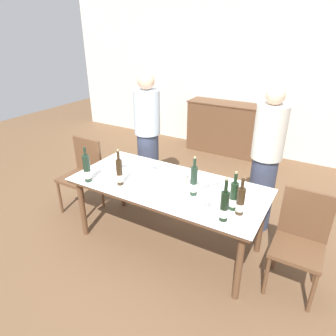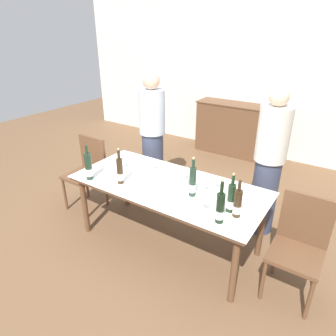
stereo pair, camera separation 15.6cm
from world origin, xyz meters
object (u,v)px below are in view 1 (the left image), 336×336
Objects in this scene: dining_table at (168,190)px; person_host at (148,138)px; wine_bottle_2 at (240,202)px; wine_glass_2 at (207,199)px; wine_bottle_1 at (120,173)px; wine_bottle_3 at (87,169)px; ice_bucket at (178,180)px; chair_left_end at (83,170)px; wine_bottle_4 at (194,182)px; wine_glass_1 at (216,179)px; wine_glass_3 at (152,163)px; wine_glass_4 at (207,181)px; wine_bottle_0 at (234,197)px; wine_glass_0 at (121,160)px; wine_bottle_5 at (224,207)px; person_guest_left at (265,162)px; sideboard_cabinet at (227,128)px; chair_right_end at (301,236)px.

person_host is at bearing 134.69° from dining_table.
wine_glass_2 is at bearing -159.91° from wine_bottle_2.
wine_bottle_3 is (-0.33, -0.11, 0.00)m from wine_bottle_1.
wine_bottle_2 reaches higher than ice_bucket.
chair_left_end is at bearing 169.68° from wine_glass_2.
person_host reaches higher than wine_bottle_1.
wine_bottle_4 is (0.31, -0.06, 0.20)m from dining_table.
wine_glass_3 is (-0.74, -0.00, -0.00)m from wine_glass_1.
wine_bottle_4 reaches higher than wine_glass_4.
wine_bottle_1 is at bearing -173.01° from wine_bottle_0.
wine_glass_0 is (0.11, 0.40, -0.03)m from wine_bottle_3.
ice_bucket is at bearing 22.18° from wine_bottle_1.
person_host is at bearing 149.20° from wine_glass_4.
dining_table is 5.45× the size of wine_bottle_0.
wine_glass_1 reaches higher than dining_table.
wine_glass_4 is at bearing 23.65° from ice_bucket.
wine_bottle_3 is 2.40× the size of wine_glass_2.
wine_glass_0 is 1.07× the size of wine_glass_4.
wine_glass_1 is (1.18, 0.53, -0.04)m from wine_bottle_3.
wine_bottle_3 is 2.76× the size of wine_glass_1.
wine_bottle_1 reaches higher than wine_glass_1.
wine_bottle_4 is at bearing 147.78° from wine_bottle_5.
ice_bucket is at bearing -10.89° from dining_table.
person_host is at bearing 142.46° from wine_bottle_4.
chair_left_end reaches higher than wine_glass_1.
dining_table is at bearing -45.31° from person_host.
wine_bottle_2 is 1.13m from wine_glass_3.
wine_glass_0 reaches higher than wine_glass_1.
wine_glass_0 is at bearing 174.12° from wine_bottle_4.
wine_bottle_2 is 2.11m from chair_left_end.
wine_bottle_0 is (0.58, -0.08, 0.03)m from ice_bucket.
wine_glass_3 is 0.68m from wine_glass_4.
wine_bottle_2 is at bearing -30.53° from person_host.
wine_bottle_4 is 1.34m from person_host.
wine_bottle_3 is 1.21m from wine_glass_4.
wine_bottle_4 is at bearing -119.17° from wine_glass_1.
ice_bucket is 1.39× the size of wine_glass_2.
wine_bottle_3 is 1.09m from wine_bottle_4.
wine_bottle_0 is 2.67× the size of wine_glass_1.
wine_bottle_5 is at bearing -32.22° from wine_bottle_4.
dining_table is 1.12m from person_guest_left.
wine_glass_1 is at bearing 24.27° from wine_bottle_3.
wine_bottle_0 is at bearing -69.49° from sideboard_cabinet.
wine_bottle_1 is 0.22× the size of person_host.
ice_bucket is at bearing -127.14° from person_guest_left.
ice_bucket is 0.23× the size of chair_left_end.
wine_glass_1 is at bearing 56.58° from wine_glass_4.
chair_right_end is at bearing 0.28° from wine_glass_4.
person_host is at bearing 127.67° from wine_glass_3.
sideboard_cabinet reaches higher than chair_right_end.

